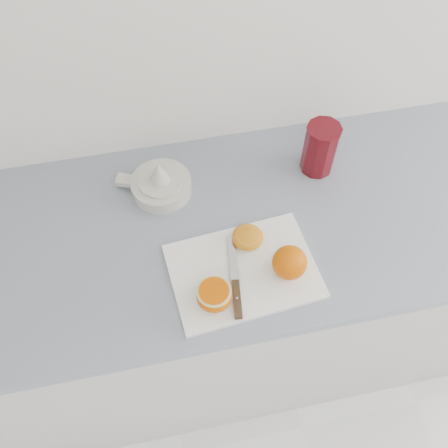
% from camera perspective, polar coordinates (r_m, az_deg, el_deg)
% --- Properties ---
extents(counter, '(2.50, 0.64, 0.89)m').
position_cam_1_polar(counter, '(1.68, 3.34, -7.76)').
color(counter, silver).
rests_on(counter, ground).
extents(cutting_board, '(0.36, 0.28, 0.01)m').
position_cam_1_polar(cutting_board, '(1.20, 2.21, -5.40)').
color(cutting_board, white).
rests_on(cutting_board, counter).
extents(whole_orange, '(0.08, 0.08, 0.08)m').
position_cam_1_polar(whole_orange, '(1.17, 7.50, -4.40)').
color(whole_orange, '#D95401').
rests_on(whole_orange, cutting_board).
extents(half_orange, '(0.08, 0.08, 0.05)m').
position_cam_1_polar(half_orange, '(1.14, -1.13, -8.16)').
color(half_orange, '#D95401').
rests_on(half_orange, cutting_board).
extents(squeezed_shell, '(0.08, 0.08, 0.03)m').
position_cam_1_polar(squeezed_shell, '(1.22, 2.73, -1.49)').
color(squeezed_shell, '#C97612').
rests_on(squeezed_shell, cutting_board).
extents(paring_knife, '(0.05, 0.22, 0.01)m').
position_cam_1_polar(paring_knife, '(1.16, 1.41, -7.73)').
color(paring_knife, '#422F1B').
rests_on(paring_knife, cutting_board).
extents(citrus_juicer, '(0.20, 0.16, 0.11)m').
position_cam_1_polar(citrus_juicer, '(1.33, -7.29, 4.61)').
color(citrus_juicer, silver).
rests_on(citrus_juicer, counter).
extents(red_tumbler, '(0.09, 0.09, 0.15)m').
position_cam_1_polar(red_tumbler, '(1.36, 10.89, 8.31)').
color(red_tumbler, '#5C0A12').
rests_on(red_tumbler, counter).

